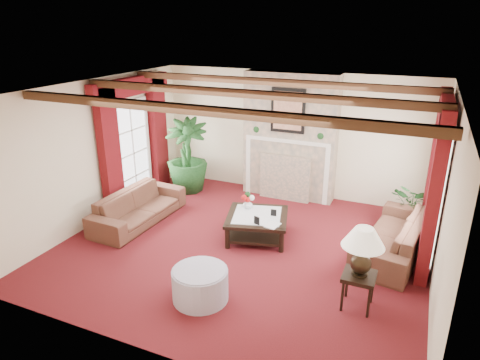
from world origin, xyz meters
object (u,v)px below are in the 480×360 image
at_px(sofa_left, 138,202).
at_px(coffee_table, 257,226).
at_px(side_table, 358,291).
at_px(sofa_right, 395,229).
at_px(potted_palm, 188,171).
at_px(ottoman, 200,285).

bearing_deg(sofa_left, coffee_table, -80.25).
bearing_deg(side_table, sofa_right, 79.53).
xyz_separation_m(potted_palm, ottoman, (2.23, -3.52, -0.24)).
distance_m(sofa_left, ottoman, 2.86).
height_order(sofa_right, side_table, sofa_right).
relative_size(sofa_right, ottoman, 2.94).
height_order(sofa_left, sofa_right, sofa_right).
relative_size(coffee_table, ottoman, 1.35).
bearing_deg(side_table, coffee_table, 146.42).
xyz_separation_m(coffee_table, ottoman, (-0.06, -2.02, 0.01)).
bearing_deg(ottoman, side_table, 18.99).
bearing_deg(sofa_right, coffee_table, -70.63).
bearing_deg(coffee_table, sofa_right, -5.08).
bearing_deg(coffee_table, ottoman, -107.11).
bearing_deg(sofa_left, potted_palm, 0.77).
xyz_separation_m(sofa_left, ottoman, (2.28, -1.71, -0.18)).
xyz_separation_m(sofa_left, potted_palm, (0.05, 1.81, 0.06)).
bearing_deg(potted_palm, sofa_right, -13.23).
distance_m(potted_palm, coffee_table, 2.75).
relative_size(sofa_left, sofa_right, 0.92).
relative_size(potted_palm, side_table, 3.72).
bearing_deg(coffee_table, sofa_left, 172.00).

